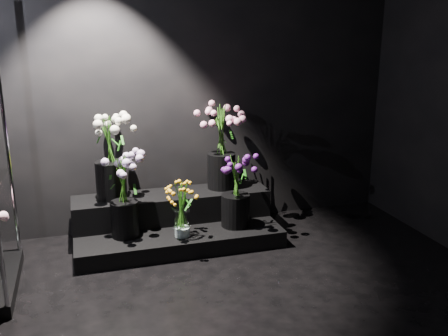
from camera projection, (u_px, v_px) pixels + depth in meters
name	position (u px, v px, depth m)	size (l,w,h in m)	color
wall_back	(183.00, 75.00, 4.43)	(4.00, 4.00, 0.00)	black
display_riser	(175.00, 221.00, 4.40)	(1.73, 0.77, 0.39)	black
bouquet_orange_bells	(182.00, 209.00, 4.05)	(0.33, 0.33, 0.46)	white
bouquet_lilac	(123.00, 190.00, 4.02)	(0.44, 0.44, 0.68)	black
bouquet_purple	(236.00, 189.00, 4.25)	(0.39, 0.39, 0.62)	black
bouquet_cream_roses	(109.00, 150.00, 4.20)	(0.50, 0.50, 0.72)	black
bouquet_pink_roses	(221.00, 143.00, 4.48)	(0.46, 0.46, 0.75)	black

